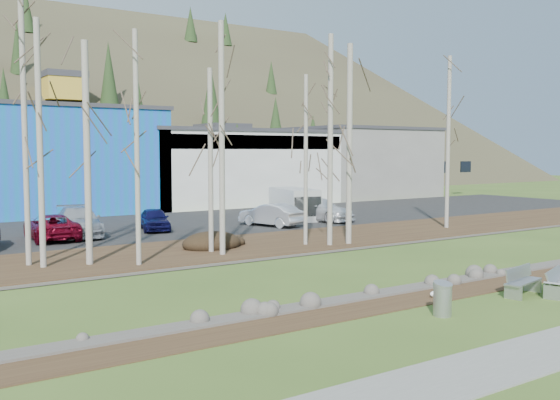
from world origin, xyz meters
TOP-DOWN VIEW (x-y plane):
  - ground at (0.00, 0.00)m, footprint 200.00×200.00m
  - dirt_strip at (0.00, 2.10)m, footprint 80.00×1.80m
  - near_bank_rocks at (0.00, 3.10)m, footprint 80.00×0.80m
  - river at (0.00, 7.20)m, footprint 80.00×8.00m
  - far_bank_rocks at (0.00, 11.30)m, footprint 80.00×0.80m
  - far_bank at (0.00, 14.50)m, footprint 80.00×7.00m
  - parking_lot at (0.00, 25.00)m, footprint 80.00×14.00m
  - building_blue at (-6.00, 39.00)m, footprint 20.40×12.24m
  - building_white at (12.00, 38.98)m, footprint 18.36×12.24m
  - building_grey at (28.00, 39.00)m, footprint 14.28×12.24m
  - bench_intact at (2.27, 0.47)m, footprint 1.96×0.95m
  - bench_damaged at (3.29, -0.17)m, footprint 2.00×1.24m
  - litter_bin at (-2.01, 0.11)m, footprint 0.57×0.57m
  - seagull at (-0.53, 1.76)m, footprint 0.40×0.19m
  - dirt_mound at (-2.07, 14.59)m, footprint 3.00×2.12m
  - birch_0 at (-10.09, 13.82)m, footprint 0.24×0.24m
  - birch_1 at (-10.47, 14.67)m, footprint 0.23×0.23m
  - birch_2 at (-8.33, 13.48)m, footprint 0.28×0.28m
  - birch_3 at (-6.67, 12.21)m, footprint 0.21×0.21m
  - birch_4 at (-2.56, 12.58)m, footprint 0.26×0.26m
  - birch_5 at (-2.62, 13.57)m, footprint 0.23×0.23m
  - birch_6 at (2.36, 12.95)m, footprint 0.20×0.20m
  - birch_7 at (3.27, 12.15)m, footprint 0.26×0.26m
  - birch_8 at (4.38, 12.01)m, footprint 0.29×0.29m
  - birch_9 at (13.68, 13.80)m, footprint 0.24×0.24m
  - birch_10 at (3.86, 12.95)m, footprint 0.20×0.20m
  - car_2 at (-7.83, 21.84)m, footprint 2.44×4.96m
  - car_3 at (-6.21, 22.57)m, footprint 3.13×5.80m
  - car_4 at (-1.76, 22.51)m, footprint 2.53×4.14m
  - car_5 at (5.16, 20.50)m, footprint 2.65×4.57m
  - car_6 at (9.48, 21.30)m, footprint 3.52×5.69m
  - van_white at (8.63, 22.78)m, footprint 3.05×5.17m

SIDE VIEW (x-z plane):
  - ground at x=0.00m, z-range 0.00..0.00m
  - near_bank_rocks at x=0.00m, z-range -0.25..0.25m
  - river at x=0.00m, z-range -0.45..0.45m
  - far_bank_rocks at x=0.00m, z-range -0.23..0.23m
  - dirt_strip at x=0.00m, z-range 0.00..0.03m
  - parking_lot at x=0.00m, z-range 0.00..0.14m
  - far_bank at x=0.00m, z-range 0.00..0.15m
  - seagull at x=-0.53m, z-range 0.02..0.30m
  - bench_damaged at x=3.29m, z-range 0.00..0.85m
  - dirt_mound at x=-2.07m, z-range 0.15..0.74m
  - litter_bin at x=-2.01m, z-range 0.00..0.92m
  - bench_intact at x=2.27m, z-range 0.00..0.95m
  - car_4 at x=-1.76m, z-range 0.14..1.46m
  - car_2 at x=-7.83m, z-range 0.14..1.50m
  - car_5 at x=5.16m, z-range 0.14..1.56m
  - car_6 at x=9.48m, z-range 0.14..1.68m
  - car_3 at x=-6.21m, z-range 0.14..1.74m
  - van_white at x=8.63m, z-range 0.14..2.26m
  - building_white at x=12.00m, z-range 0.01..6.81m
  - building_grey at x=28.00m, z-range 0.01..7.31m
  - building_blue at x=-6.00m, z-range 0.01..8.31m
  - birch_6 at x=2.36m, z-range 0.15..8.60m
  - birch_10 at x=3.86m, z-range 0.15..8.60m
  - birch_5 at x=-2.62m, z-range 0.15..8.62m
  - birch_2 at x=-8.33m, z-range 0.15..9.30m
  - birch_3 at x=-6.67m, z-range 0.15..9.72m
  - birch_0 at x=-10.09m, z-range 0.15..10.06m
  - birch_8 at x=4.38m, z-range 0.15..10.16m
  - birch_7 at x=3.27m, z-range 0.15..10.53m
  - birch_9 at x=13.68m, z-range 0.15..10.56m
  - birch_4 at x=-2.56m, z-range 0.15..10.58m
  - birch_1 at x=-10.47m, z-range 0.15..11.40m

